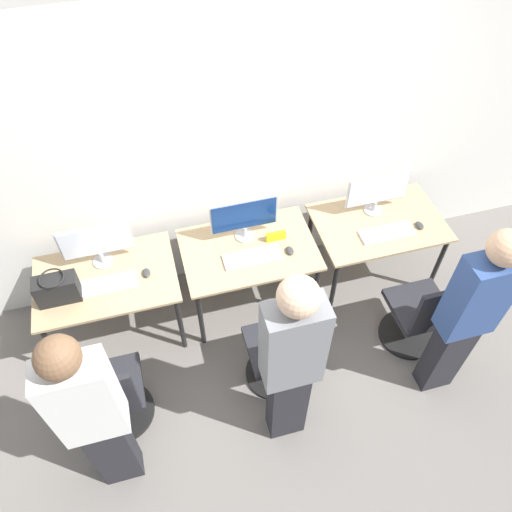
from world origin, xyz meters
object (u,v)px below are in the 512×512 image
object	(u,v)px
monitor_left	(96,243)
monitor_right	(378,192)
keyboard_left	(105,285)
handbag	(57,289)
person_center	(291,362)
person_right	(469,314)
keyboard_center	(252,257)
office_chair_right	(420,317)
office_chair_left	(113,398)
keyboard_right	(387,233)
mouse_left	(146,273)
monitor_center	(244,217)
mouse_center	(290,251)
office_chair_center	(279,357)
mouse_right	(420,225)
person_left	(93,415)

from	to	relation	value
monitor_left	monitor_right	size ratio (longest dim) A/B	1.00
keyboard_left	handbag	bearing A→B (deg)	-174.13
person_center	person_right	world-z (taller)	person_center
keyboard_center	office_chair_right	world-z (taller)	office_chair_right
monitor_left	office_chair_left	bearing A→B (deg)	-94.56
keyboard_left	keyboard_right	size ratio (longest dim) A/B	1.00
mouse_left	monitor_center	bearing A→B (deg)	12.61
keyboard_center	handbag	xyz separation A→B (m)	(-1.44, -0.01, 0.11)
person_right	keyboard_center	bearing A→B (deg)	139.44
person_center	person_right	size ratio (longest dim) A/B	1.03
mouse_center	person_center	xyz separation A→B (m)	(-0.34, -1.05, 0.25)
mouse_left	office_chair_center	size ratio (longest dim) A/B	0.10
keyboard_center	mouse_right	xyz separation A→B (m)	(1.41, -0.04, 0.01)
keyboard_right	person_right	bearing A→B (deg)	-85.54
keyboard_left	mouse_right	size ratio (longest dim) A/B	5.03
keyboard_right	office_chair_right	world-z (taller)	office_chair_right
monitor_center	monitor_right	size ratio (longest dim) A/B	1.00
office_chair_left	keyboard_right	distance (m)	2.44
office_chair_left	office_chair_center	bearing A→B (deg)	0.36
keyboard_center	keyboard_right	world-z (taller)	same
mouse_left	mouse_center	xyz separation A→B (m)	(1.11, -0.07, 0.00)
mouse_left	keyboard_center	xyz separation A→B (m)	(0.81, -0.06, -0.01)
monitor_left	mouse_center	world-z (taller)	monitor_left
person_right	office_chair_center	bearing A→B (deg)	164.74
mouse_right	person_right	world-z (taller)	person_right
keyboard_center	mouse_left	bearing A→B (deg)	176.11
person_center	keyboard_right	bearing A→B (deg)	41.45
office_chair_center	keyboard_right	bearing A→B (deg)	30.83
office_chair_center	handbag	distance (m)	1.68
monitor_left	office_chair_right	bearing A→B (deg)	-21.82
keyboard_right	person_left	bearing A→B (deg)	-156.18
keyboard_left	person_center	size ratio (longest dim) A/B	0.26
monitor_right	handbag	world-z (taller)	monitor_right
monitor_right	keyboard_right	distance (m)	0.35
keyboard_left	mouse_center	world-z (taller)	mouse_center
office_chair_center	mouse_right	world-z (taller)	office_chair_center
person_left	keyboard_right	world-z (taller)	person_left
monitor_center	monitor_right	xyz separation A→B (m)	(1.12, -0.00, 0.00)
keyboard_left	office_chair_center	xyz separation A→B (m)	(1.14, -0.73, -0.35)
person_left	person_right	xyz separation A→B (m)	(2.42, 0.05, -0.01)
person_left	person_center	distance (m)	1.18
mouse_left	office_chair_left	xyz separation A→B (m)	(-0.39, -0.77, -0.36)
monitor_left	handbag	world-z (taller)	monitor_left
office_chair_right	person_right	bearing A→B (deg)	-89.45
monitor_right	office_chair_right	size ratio (longest dim) A/B	0.60
monitor_center	handbag	world-z (taller)	monitor_center
person_left	mouse_right	distance (m)	2.84
person_center	keyboard_right	distance (m)	1.57
keyboard_center	person_right	size ratio (longest dim) A/B	0.27
mouse_center	monitor_right	xyz separation A→B (m)	(0.82, 0.25, 0.20)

